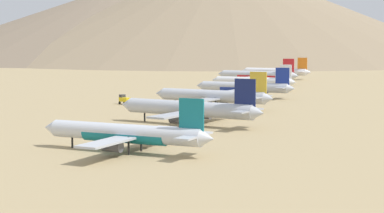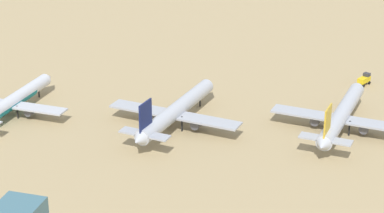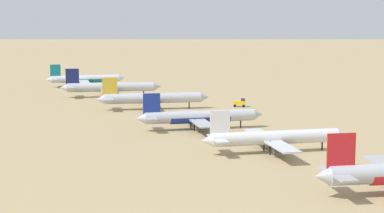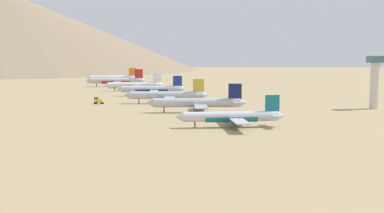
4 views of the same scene
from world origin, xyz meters
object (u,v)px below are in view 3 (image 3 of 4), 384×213
(parked_jet_2, at_px, (274,138))
(service_truck, at_px, (240,102))
(parked_jet_3, at_px, (199,117))
(parked_jet_4, at_px, (152,98))
(parked_jet_5, at_px, (110,87))
(parked_jet_6, at_px, (85,79))

(parked_jet_2, relative_size, service_truck, 8.35)
(parked_jet_3, bearing_deg, parked_jet_4, 95.45)
(parked_jet_2, relative_size, parked_jet_5, 0.94)
(parked_jet_3, relative_size, parked_jet_6, 1.07)
(parked_jet_3, xyz_separation_m, service_truck, (35.09, 49.74, -2.55))
(parked_jet_2, distance_m, service_truck, 98.61)
(parked_jet_5, height_order, parked_jet_6, parked_jet_5)
(parked_jet_4, bearing_deg, parked_jet_3, -84.55)
(service_truck, bearing_deg, parked_jet_5, 134.61)
(parked_jet_3, distance_m, parked_jet_4, 54.19)
(parked_jet_3, relative_size, parked_jet_5, 0.95)
(parked_jet_2, height_order, parked_jet_3, parked_jet_3)
(parked_jet_5, bearing_deg, service_truck, -45.39)
(parked_jet_2, xyz_separation_m, parked_jet_5, (-25.57, 146.71, 0.32))
(parked_jet_3, relative_size, service_truck, 8.46)
(parked_jet_5, bearing_deg, parked_jet_6, 96.16)
(parked_jet_4, height_order, parked_jet_6, parked_jet_4)
(parked_jet_6, bearing_deg, parked_jet_2, -81.06)
(parked_jet_6, distance_m, service_truck, 116.56)
(parked_jet_3, height_order, parked_jet_6, parked_jet_3)
(parked_jet_2, bearing_deg, parked_jet_3, 102.34)
(parked_jet_6, relative_size, service_truck, 7.91)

